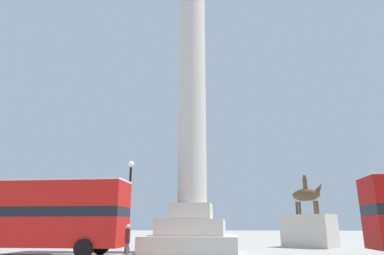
% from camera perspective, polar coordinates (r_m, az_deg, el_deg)
% --- Properties ---
extents(ground_plane, '(200.00, 200.00, 0.00)m').
position_cam_1_polar(ground_plane, '(23.78, 0.00, -20.06)').
color(ground_plane, '#9E9B93').
extents(monument_column, '(5.98, 5.98, 22.75)m').
position_cam_1_polar(monument_column, '(24.46, 0.00, -1.81)').
color(monument_column, beige).
rests_on(monument_column, ground_plane).
extents(bus_b, '(11.50, 3.02, 4.28)m').
position_cam_1_polar(bus_b, '(22.99, -25.37, -12.81)').
color(bus_b, red).
rests_on(bus_b, ground_plane).
extents(equestrian_statue, '(4.60, 4.32, 5.77)m').
position_cam_1_polar(equestrian_statue, '(30.02, 18.93, -15.40)').
color(equestrian_statue, beige).
rests_on(equestrian_statue, ground_plane).
extents(street_lamp, '(0.42, 0.42, 5.78)m').
position_cam_1_polar(street_lamp, '(22.76, -10.41, -11.84)').
color(street_lamp, black).
rests_on(street_lamp, ground_plane).
extents(pedestrian_near_lamp, '(0.25, 0.48, 1.74)m').
position_cam_1_polar(pedestrian_near_lamp, '(18.02, -10.70, -17.98)').
color(pedestrian_near_lamp, '#4C473D').
rests_on(pedestrian_near_lamp, ground_plane).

